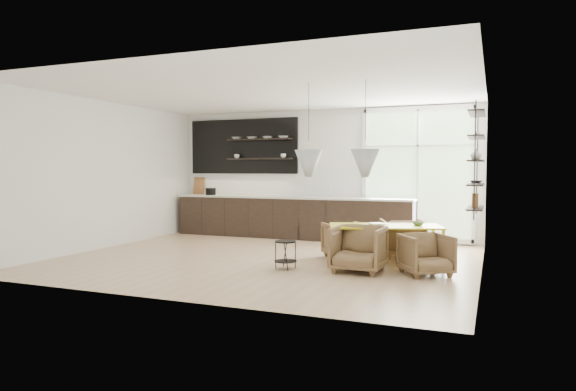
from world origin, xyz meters
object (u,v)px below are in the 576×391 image
Objects in this scene: armchair_front_left at (358,249)px; armchair_front_right at (426,255)px; dining_table at (385,228)px; wire_stool at (286,251)px; armchair_back_left at (346,240)px; armchair_back_right at (402,238)px.

armchair_front_right is at bearing 8.53° from armchair_front_left.
dining_table reaches higher than wire_stool.
wire_stool is at bearing -168.17° from armchair_front_left.
wire_stool is (-1.38, -0.91, -0.32)m from dining_table.
armchair_back_left is at bearing 113.22° from armchair_front_right.
dining_table is 0.91m from armchair_back_right.
armchair_back_left is 1.57× the size of wire_stool.
armchair_back_left is 1.44m from wire_stool.
armchair_back_right is at bearing 167.81° from armchair_back_left.
armchair_front_right is 2.12m from wire_stool.
armchair_back_left is 1.21m from armchair_front_left.
armchair_front_left reaches higher than wire_stool.
armchair_back_left is 0.93× the size of armchair_back_right.
dining_table is 2.60× the size of armchair_back_right.
armchair_front_left is (-0.40, -1.57, 0.01)m from armchair_back_right.
dining_table is 0.91m from armchair_back_left.
armchair_front_right is at bearing 92.41° from armchair_back_right.
armchair_back_right reaches higher than wire_stool.
armchair_front_left is (0.51, -1.09, 0.04)m from armchair_back_left.
armchair_back_right is at bearing 76.77° from armchair_front_left.
wire_stool is (-1.52, -1.77, -0.05)m from armchair_back_right.
armchair_front_right is at bearing 107.33° from armchair_back_left.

